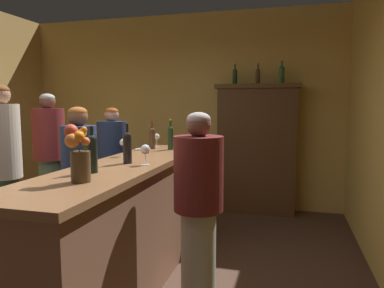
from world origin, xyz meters
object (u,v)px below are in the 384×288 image
wine_bottle_merlot (171,136)px  wine_glass_rear (145,150)px  bar_counter (130,223)px  wine_glass_front (157,137)px  patron_in_navy (80,177)px  display_bottle_left (235,76)px  flower_arrangement (78,154)px  display_cabinet (257,147)px  patron_tall (113,162)px  patron_by_cabinet (4,169)px  display_bottle_midleft (258,75)px  bartender (198,204)px  display_bottle_center (282,74)px  cheese_plate (143,149)px  wine_bottle_pinot (152,137)px  wine_glass_mid (123,143)px  wine_bottle_rose (92,152)px  patron_redhead (50,156)px  wine_bottle_syrah (127,146)px

wine_bottle_merlot → wine_glass_rear: 1.00m
bar_counter → wine_glass_front: size_ratio=18.30×
patron_in_navy → wine_bottle_merlot: bearing=74.0°
wine_glass_rear → display_bottle_left: size_ratio=0.55×
bar_counter → display_bottle_left: size_ratio=9.34×
wine_bottle_merlot → flower_arrangement: (-0.02, -1.70, 0.04)m
display_cabinet → patron_tall: (-1.72, -1.07, -0.13)m
bar_counter → wine_bottle_merlot: size_ratio=8.56×
display_bottle_left → patron_by_cabinet: (-1.77, -2.46, -1.00)m
bar_counter → display_bottle_midleft: bearing=70.8°
bar_counter → bartender: bearing=-17.6°
wine_bottle_merlot → display_bottle_center: 2.04m
wine_glass_front → cheese_plate: 0.31m
display_bottle_center → patron_tall: 2.58m
wine_glass_front → bartender: (0.82, -1.28, -0.37)m
wine_bottle_pinot → bartender: 1.42m
wine_glass_mid → wine_glass_rear: (0.38, -0.39, -0.00)m
wine_bottle_pinot → display_bottle_left: display_bottle_left is taller
display_bottle_left → patron_in_navy: display_bottle_left is taller
display_cabinet → wine_bottle_rose: bearing=-106.8°
flower_arrangement → display_bottle_left: (0.47, 3.24, 0.71)m
wine_bottle_pinot → display_bottle_left: 1.84m
display_cabinet → wine_glass_mid: 2.39m
bar_counter → patron_in_navy: (-0.70, 0.34, 0.30)m
cheese_plate → bartender: (0.87, -1.00, -0.27)m
display_bottle_midleft → wine_glass_front: bearing=-126.6°
display_bottle_midleft → patron_in_navy: bearing=-126.5°
display_bottle_midleft → display_bottle_center: (0.33, 0.00, 0.01)m
wine_glass_mid → patron_by_cabinet: 1.13m
cheese_plate → flower_arrangement: bearing=-80.8°
cheese_plate → display_bottle_left: 2.00m
display_cabinet → bartender: size_ratio=1.23×
display_bottle_midleft → display_bottle_center: display_bottle_center is taller
wine_glass_mid → wine_glass_rear: same height
wine_bottle_merlot → patron_redhead: (-1.66, 0.19, -0.29)m
patron_in_navy → bartender: 1.46m
display_cabinet → cheese_plate: display_cabinet is taller
wine_glass_mid → bartender: bartender is taller
wine_bottle_rose → wine_glass_mid: (-0.15, 0.80, -0.03)m
wine_bottle_pinot → bartender: (0.80, -1.10, -0.39)m
wine_bottle_syrah → display_bottle_left: 2.65m
wine_glass_rear → bartender: 0.61m
display_bottle_midleft → patron_redhead: size_ratio=0.17×
wine_bottle_rose → display_bottle_left: display_bottle_left is taller
display_cabinet → patron_in_navy: (-1.54, -2.08, -0.11)m
cheese_plate → display_bottle_left: (0.73, 1.64, 0.88)m
wine_bottle_merlot → display_bottle_midleft: display_bottle_midleft is taller
flower_arrangement → cheese_plate: bearing=99.2°
wine_bottle_rose → cheese_plate: size_ratio=2.02×
wine_bottle_rose → patron_tall: size_ratio=0.22×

